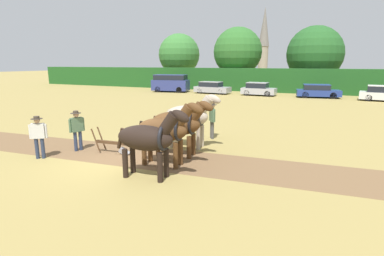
# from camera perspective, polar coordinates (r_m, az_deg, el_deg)

# --- Properties ---
(ground_plane) EXTENTS (240.00, 240.00, 0.00)m
(ground_plane) POSITION_cam_1_polar(r_m,az_deg,el_deg) (11.71, -14.00, -6.34)
(ground_plane) COLOR #998447
(plowed_furrow_strip) EXTENTS (28.93, 5.33, 0.01)m
(plowed_furrow_strip) POSITION_cam_1_polar(r_m,az_deg,el_deg) (13.94, -20.85, -3.77)
(plowed_furrow_strip) COLOR brown
(plowed_furrow_strip) RESTS_ON ground
(hedgerow) EXTENTS (77.79, 1.86, 2.99)m
(hedgerow) POSITION_cam_1_polar(r_m,az_deg,el_deg) (40.17, 14.66, 8.80)
(hedgerow) COLOR #1E511E
(hedgerow) RESTS_ON ground
(tree_far_left) EXTENTS (6.77, 6.77, 8.40)m
(tree_far_left) POSITION_cam_1_polar(r_m,az_deg,el_deg) (51.06, -2.46, 13.79)
(tree_far_left) COLOR #423323
(tree_far_left) RESTS_ON ground
(tree_left) EXTENTS (6.89, 6.89, 8.68)m
(tree_left) POSITION_cam_1_polar(r_m,az_deg,el_deg) (44.66, 8.68, 14.16)
(tree_left) COLOR #4C3823
(tree_left) RESTS_ON ground
(tree_center_left) EXTENTS (7.42, 7.42, 8.56)m
(tree_center_left) POSITION_cam_1_polar(r_m,az_deg,el_deg) (44.73, 22.33, 12.92)
(tree_center_left) COLOR #423323
(tree_center_left) RESTS_ON ground
(church_spire) EXTENTS (2.64, 2.64, 17.12)m
(church_spire) POSITION_cam_1_polar(r_m,az_deg,el_deg) (79.84, 13.52, 15.77)
(church_spire) COLOR gray
(church_spire) RESTS_ON ground
(draft_horse_lead_left) EXTENTS (2.63, 1.04, 2.37)m
(draft_horse_lead_left) POSITION_cam_1_polar(r_m,az_deg,el_deg) (9.62, -8.33, -1.94)
(draft_horse_lead_left) COLOR black
(draft_horse_lead_left) RESTS_ON ground
(draft_horse_lead_right) EXTENTS (2.66, 1.04, 2.43)m
(draft_horse_lead_right) POSITION_cam_1_polar(r_m,az_deg,el_deg) (10.74, -5.16, -0.33)
(draft_horse_lead_right) COLOR #513319
(draft_horse_lead_right) RESTS_ON ground
(draft_horse_trail_left) EXTENTS (2.73, 1.17, 2.34)m
(draft_horse_trail_left) POSITION_cam_1_polar(r_m,az_deg,el_deg) (11.90, -2.67, 0.88)
(draft_horse_trail_left) COLOR #513319
(draft_horse_trail_left) RESTS_ON ground
(draft_horse_trail_right) EXTENTS (2.65, 1.15, 2.46)m
(draft_horse_trail_right) POSITION_cam_1_polar(r_m,az_deg,el_deg) (13.06, -0.57, 2.28)
(draft_horse_trail_right) COLOR #B2A38E
(draft_horse_trail_right) RESTS_ON ground
(plow) EXTENTS (1.70, 0.50, 1.13)m
(plow) POSITION_cam_1_polar(r_m,az_deg,el_deg) (12.76, -14.47, -3.32)
(plow) COLOR #4C331E
(plow) RESTS_ON ground
(farmer_at_plow) EXTENTS (0.43, 0.63, 1.72)m
(farmer_at_plow) POSITION_cam_1_polar(r_m,az_deg,el_deg) (13.50, -21.07, 0.09)
(farmer_at_plow) COLOR #28334C
(farmer_at_plow) RESTS_ON ground
(farmer_beside_team) EXTENTS (0.45, 0.59, 1.78)m
(farmer_beside_team) POSITION_cam_1_polar(r_m,az_deg,el_deg) (14.69, 3.87, 2.02)
(farmer_beside_team) COLOR #4C4C4C
(farmer_beside_team) RESTS_ON ground
(farmer_onlooker_left) EXTENTS (0.55, 0.45, 1.68)m
(farmer_onlooker_left) POSITION_cam_1_polar(r_m,az_deg,el_deg) (12.99, -27.23, -1.03)
(farmer_onlooker_left) COLOR #28334C
(farmer_onlooker_left) RESTS_ON ground
(parked_van) EXTENTS (4.88, 2.75, 2.20)m
(parked_van) POSITION_cam_1_polar(r_m,az_deg,el_deg) (38.97, -4.11, 8.54)
(parked_van) COLOR navy
(parked_van) RESTS_ON ground
(parked_car_left) EXTENTS (4.47, 2.05, 1.44)m
(parked_car_left) POSITION_cam_1_polar(r_m,az_deg,el_deg) (36.90, 3.82, 7.65)
(parked_car_left) COLOR #9E9EA8
(parked_car_left) RESTS_ON ground
(parked_car_center_left) EXTENTS (3.86, 1.94, 1.49)m
(parked_car_center_left) POSITION_cam_1_polar(r_m,az_deg,el_deg) (35.40, 12.52, 7.22)
(parked_car_center_left) COLOR #A8A8B2
(parked_car_center_left) RESTS_ON ground
(parked_car_center) EXTENTS (4.64, 2.50, 1.43)m
(parked_car_center) POSITION_cam_1_polar(r_m,az_deg,el_deg) (35.08, 22.82, 6.48)
(parked_car_center) COLOR navy
(parked_car_center) RESTS_ON ground
(parked_car_center_right) EXTENTS (4.58, 2.25, 1.51)m
(parked_car_center_right) POSITION_cam_1_polar(r_m,az_deg,el_deg) (34.82, 32.79, 5.51)
(parked_car_center_right) COLOR silver
(parked_car_center_right) RESTS_ON ground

